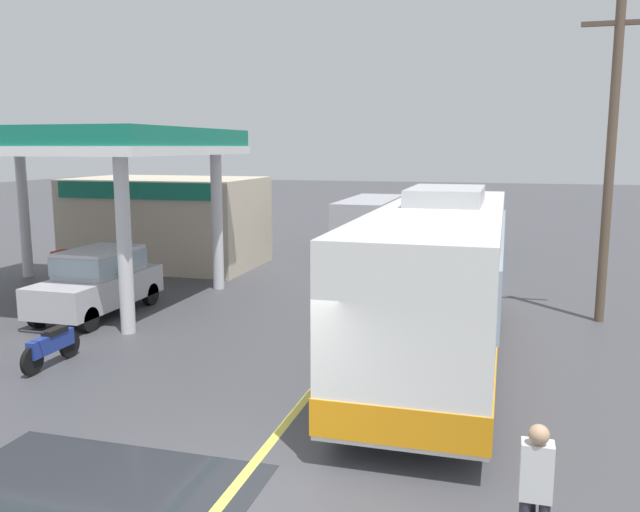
# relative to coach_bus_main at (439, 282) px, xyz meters

# --- Properties ---
(ground) EXTENTS (120.00, 120.00, 0.00)m
(ground) POSITION_rel_coach_bus_main_xyz_m (-2.09, 13.28, -1.72)
(ground) COLOR #424247
(lane_divider_stripe) EXTENTS (0.16, 50.00, 0.01)m
(lane_divider_stripe) POSITION_rel_coach_bus_main_xyz_m (-2.09, 8.28, -1.72)
(lane_divider_stripe) COLOR #D8CC4C
(lane_divider_stripe) RESTS_ON ground
(coach_bus_main) EXTENTS (2.60, 11.04, 3.69)m
(coach_bus_main) POSITION_rel_coach_bus_main_xyz_m (0.00, 0.00, 0.00)
(coach_bus_main) COLOR white
(coach_bus_main) RESTS_ON ground
(gas_station_roadside) EXTENTS (9.10, 11.95, 5.10)m
(gas_station_roadside) POSITION_rel_coach_bus_main_xyz_m (-11.34, 6.90, 0.91)
(gas_station_roadside) COLOR #147259
(gas_station_roadside) RESTS_ON ground
(car_at_pump) EXTENTS (1.70, 4.20, 1.82)m
(car_at_pump) POSITION_rel_coach_bus_main_xyz_m (-9.38, 1.38, -0.71)
(car_at_pump) COLOR #B2B2B7
(car_at_pump) RESTS_ON ground
(minibus_opposing_lane) EXTENTS (2.04, 6.13, 2.44)m
(minibus_opposing_lane) POSITION_rel_coach_bus_main_xyz_m (-4.15, 12.99, -0.25)
(minibus_opposing_lane) COLOR #A5A5AD
(minibus_opposing_lane) RESTS_ON ground
(cyclist_on_shoulder) EXTENTS (0.34, 1.82, 1.72)m
(cyclist_on_shoulder) POSITION_rel_coach_bus_main_xyz_m (1.74, -7.15, -0.94)
(cyclist_on_shoulder) COLOR black
(cyclist_on_shoulder) RESTS_ON ground
(motorcycle_parked_forecourt) EXTENTS (0.55, 1.80, 0.92)m
(motorcycle_parked_forecourt) POSITION_rel_coach_bus_main_xyz_m (-7.81, -2.66, -1.28)
(motorcycle_parked_forecourt) COLOR black
(motorcycle_parked_forecourt) RESTS_ON ground
(pedestrian_near_pump) EXTENTS (0.55, 0.22, 1.66)m
(pedestrian_near_pump) POSITION_rel_coach_bus_main_xyz_m (-8.62, 1.36, -0.79)
(pedestrian_near_pump) COLOR #33333F
(pedestrian_near_pump) RESTS_ON ground
(car_trailing_behind_bus) EXTENTS (1.70, 4.20, 1.82)m
(car_trailing_behind_bus) POSITION_rel_coach_bus_main_xyz_m (-0.45, 15.33, -0.71)
(car_trailing_behind_bus) COLOR #1E602D
(car_trailing_behind_bus) RESTS_ON ground
(utility_pole_roadside) EXTENTS (1.80, 0.24, 8.22)m
(utility_pole_roadside) POSITION_rel_coach_bus_main_xyz_m (3.82, 4.39, 2.57)
(utility_pole_roadside) COLOR brown
(utility_pole_roadside) RESTS_ON ground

